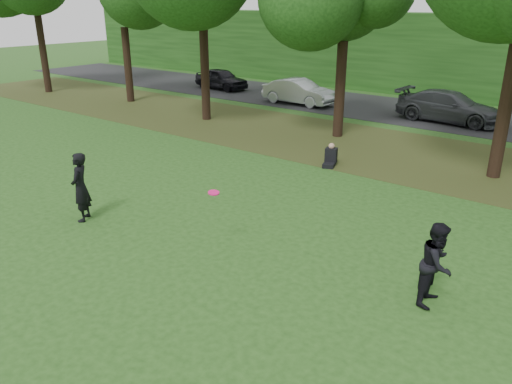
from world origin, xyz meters
TOP-DOWN VIEW (x-y plane):
  - ground at (0.00, 0.00)m, footprint 120.00×120.00m
  - leaf_litter at (0.00, 13.00)m, footprint 60.00×7.00m
  - street at (0.00, 21.00)m, footprint 70.00×7.00m
  - far_hedge at (0.00, 27.00)m, footprint 70.00×3.00m
  - player_left at (-4.07, 1.47)m, footprint 0.79×0.84m
  - player_right at (5.01, 3.35)m, footprint 0.68×0.86m
  - parked_cars at (1.67, 19.90)m, footprint 37.86×3.69m
  - frisbee at (0.05, 2.34)m, footprint 0.36×0.36m
  - seated_person at (-1.11, 9.95)m, footprint 0.61×0.82m

SIDE VIEW (x-z plane):
  - ground at x=0.00m, z-range 0.00..0.00m
  - leaf_litter at x=0.00m, z-range 0.00..0.01m
  - street at x=0.00m, z-range 0.00..0.02m
  - seated_person at x=-1.11m, z-range -0.10..0.73m
  - parked_cars at x=1.67m, z-range -0.02..1.49m
  - player_right at x=5.01m, z-range 0.00..1.74m
  - player_left at x=-4.07m, z-range 0.00..1.93m
  - frisbee at x=0.05m, z-range 1.47..1.55m
  - far_hedge at x=0.00m, z-range 0.00..5.00m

